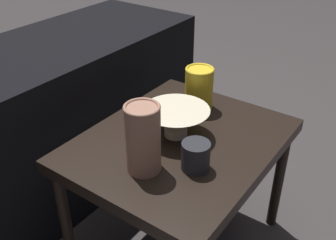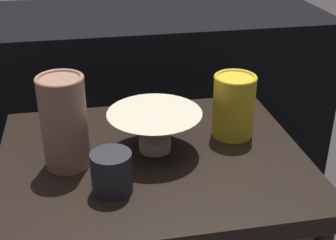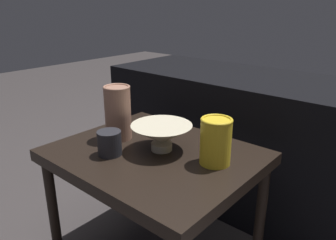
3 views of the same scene
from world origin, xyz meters
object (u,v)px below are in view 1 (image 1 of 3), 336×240
Objects in this scene: vase_textured_left at (144,138)px; cup at (196,156)px; bowl at (176,119)px; vase_colorful_right at (199,88)px.

cup is at bearing -52.33° from vase_textured_left.
bowl is 2.54× the size of cup.
vase_colorful_right is at bearing 30.39° from cup.
cup is at bearing -127.49° from bowl.
vase_textured_left is at bearing -171.26° from bowl.
vase_colorful_right is at bearing 9.70° from vase_textured_left.
vase_textured_left is 0.15m from cup.
vase_textured_left is at bearing -170.30° from vase_colorful_right.
vase_textured_left reaches higher than cup.
cup is (-0.10, -0.14, -0.02)m from bowl.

